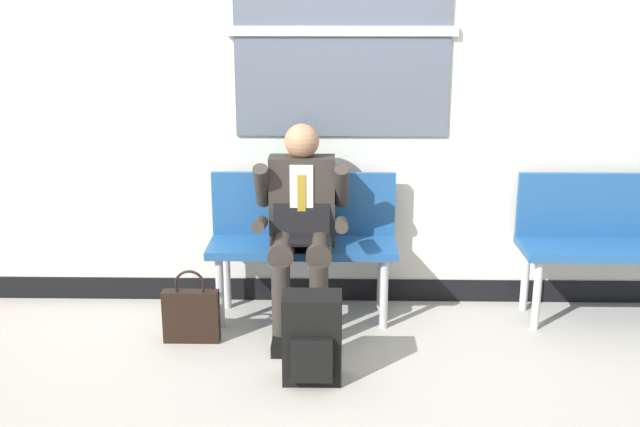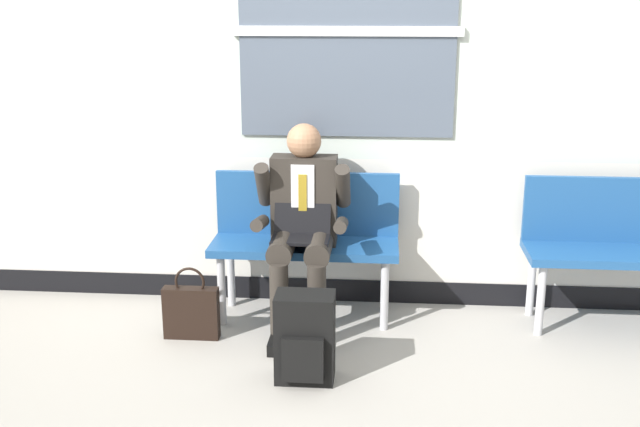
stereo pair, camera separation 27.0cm
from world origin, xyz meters
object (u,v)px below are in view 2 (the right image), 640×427
at_px(bench_with_person, 306,233).
at_px(bench_empty, 638,240).
at_px(handbag, 191,311).
at_px(backpack, 305,339).
at_px(person_seated, 302,222).

xyz_separation_m(bench_with_person, bench_empty, (2.04, 0.00, 0.01)).
distance_m(bench_empty, handbag, 2.75).
distance_m(bench_with_person, bench_empty, 2.04).
height_order(bench_empty, backpack, bench_empty).
bearing_deg(bench_with_person, bench_empty, 0.04).
distance_m(bench_empty, person_seated, 2.06).
xyz_separation_m(bench_empty, backpack, (-1.96, -0.90, -0.31)).
relative_size(bench_empty, handbag, 3.04).
height_order(bench_with_person, handbag, bench_with_person).
relative_size(bench_empty, person_seated, 1.09).
distance_m(bench_empty, backpack, 2.18).
xyz_separation_m(bench_with_person, backpack, (0.08, -0.90, -0.31)).
bearing_deg(backpack, bench_with_person, 95.36).
height_order(person_seated, backpack, person_seated).
relative_size(bench_with_person, bench_empty, 0.86).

